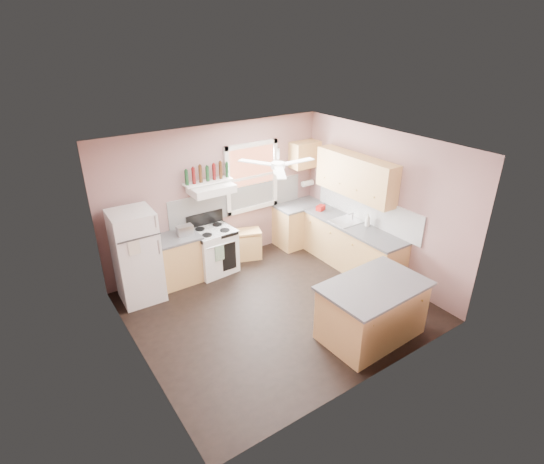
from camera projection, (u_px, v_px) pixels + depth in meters
floor at (277, 307)px, 7.09m from camera, size 4.50×4.50×0.00m
ceiling at (278, 148)px, 5.93m from camera, size 4.50×4.50×0.00m
wall_back at (217, 196)px, 8.02m from camera, size 4.50×0.05×2.70m
wall_right at (381, 204)px, 7.66m from camera, size 0.05×4.00×2.70m
wall_left at (130, 279)px, 5.36m from camera, size 0.05×4.00×2.70m
backsplash_back at (238, 200)px, 8.29m from camera, size 2.90×0.03×0.55m
backsplash_right at (366, 208)px, 7.94m from camera, size 0.03×2.60×0.55m
window_view at (251, 177)px, 8.26m from camera, size 1.00×0.02×1.20m
window_frame at (252, 177)px, 8.24m from camera, size 1.16×0.07×1.36m
refrigerator at (137, 256)px, 7.01m from camera, size 0.71×0.69×1.61m
base_cabinet_left at (175, 261)px, 7.64m from camera, size 0.90×0.60×0.86m
counter_left at (173, 239)px, 7.44m from camera, size 0.92×0.62×0.04m
toaster at (185, 230)px, 7.49m from camera, size 0.29×0.17×0.18m
stove at (214, 251)px, 7.99m from camera, size 0.79×0.70×0.86m
range_hood at (211, 189)px, 7.58m from camera, size 0.78×0.50×0.14m
bottle_shelf at (208, 182)px, 7.63m from camera, size 0.90×0.26×0.03m
cart at (247, 246)px, 8.53m from camera, size 0.62×0.52×0.53m
base_cabinet_corner at (299, 224)px, 9.06m from camera, size 1.00×0.60×0.86m
base_cabinet_right at (352, 247)px, 8.12m from camera, size 0.60×2.20×0.86m
counter_corner at (300, 205)px, 8.87m from camera, size 1.02×0.62×0.04m
counter_right at (353, 226)px, 7.92m from camera, size 0.62×2.22×0.04m
sink at (346, 222)px, 8.06m from camera, size 0.55×0.45×0.03m
faucet at (352, 216)px, 8.11m from camera, size 0.03×0.03×0.14m
upper_cabinet_right at (355, 176)px, 7.75m from camera, size 0.33×1.80×0.76m
upper_cabinet_corner at (305, 154)px, 8.62m from camera, size 0.60×0.33×0.52m
paper_towel at (307, 183)px, 8.99m from camera, size 0.26×0.12×0.12m
island at (372, 312)px, 6.27m from camera, size 1.49×0.97×0.86m
island_top at (375, 286)px, 6.07m from camera, size 1.58×1.06×0.04m
ceiling_fan_hub at (278, 165)px, 6.03m from camera, size 0.20×0.20×0.08m
soap_bottle at (368, 220)px, 7.80m from camera, size 0.10×0.10×0.25m
red_caddy at (321, 208)px, 8.54m from camera, size 0.21×0.17×0.10m
wine_bottles at (207, 173)px, 7.56m from camera, size 0.86×0.06×0.31m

